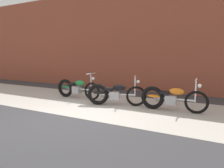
{
  "coord_description": "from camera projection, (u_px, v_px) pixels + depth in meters",
  "views": [
    {
      "loc": [
        3.6,
        -4.44,
        1.71
      ],
      "look_at": [
        0.34,
        1.67,
        0.75
      ],
      "focal_mm": 33.7,
      "sensor_mm": 36.0,
      "label": 1
    }
  ],
  "objects": [
    {
      "name": "motorcycle_black",
      "position": [
        112.0,
        94.0,
        7.15
      ],
      "size": [
        1.92,
        0.9,
        1.03
      ],
      "rotation": [
        0.0,
        0.0,
        0.35
      ],
      "color": "black",
      "rests_on": "ground"
    },
    {
      "name": "motorcycle_orange",
      "position": [
        168.0,
        98.0,
        6.45
      ],
      "size": [
        2.01,
        0.58,
        1.03
      ],
      "rotation": [
        0.0,
        0.0,
        0.06
      ],
      "color": "black",
      "rests_on": "ground"
    },
    {
      "name": "brick_building_wall",
      "position": [
        141.0,
        39.0,
        10.0
      ],
      "size": [
        36.0,
        0.5,
        4.92
      ],
      "primitive_type": "cube",
      "color": "brown",
      "rests_on": "ground"
    },
    {
      "name": "motorcycle_green",
      "position": [
        75.0,
        88.0,
        8.36
      ],
      "size": [
        2.01,
        0.58,
        1.03
      ],
      "rotation": [
        0.0,
        0.0,
        0.0
      ],
      "color": "black",
      "rests_on": "ground"
    },
    {
      "name": "ground_plane",
      "position": [
        73.0,
        117.0,
        5.79
      ],
      "size": [
        80.0,
        80.0,
        0.0
      ],
      "primitive_type": "plane",
      "color": "#38383A"
    },
    {
      "name": "sidewalk_slab",
      "position": [
        104.0,
        104.0,
        7.32
      ],
      "size": [
        36.0,
        3.5,
        0.01
      ],
      "primitive_type": "cube",
      "color": "#B2ADA3",
      "rests_on": "ground"
    }
  ]
}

